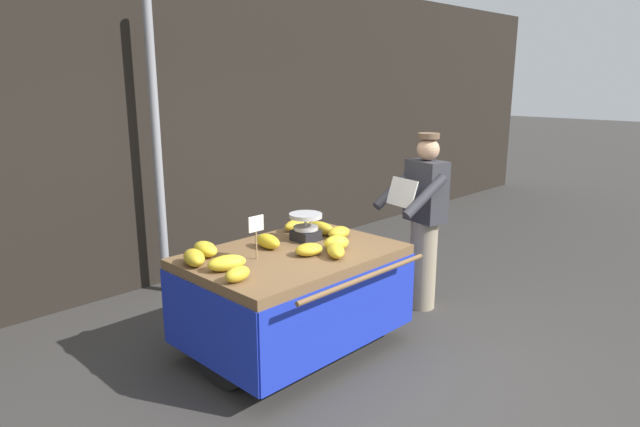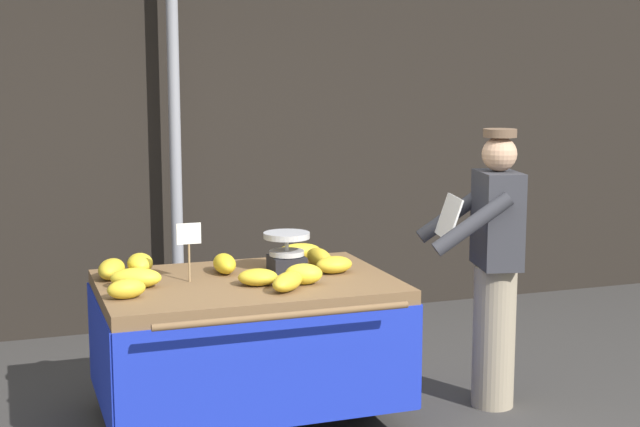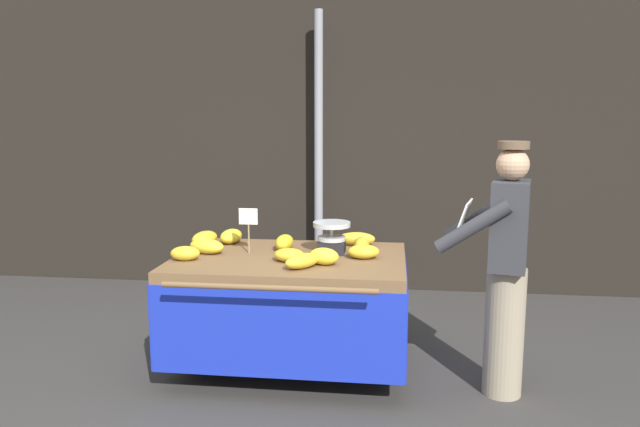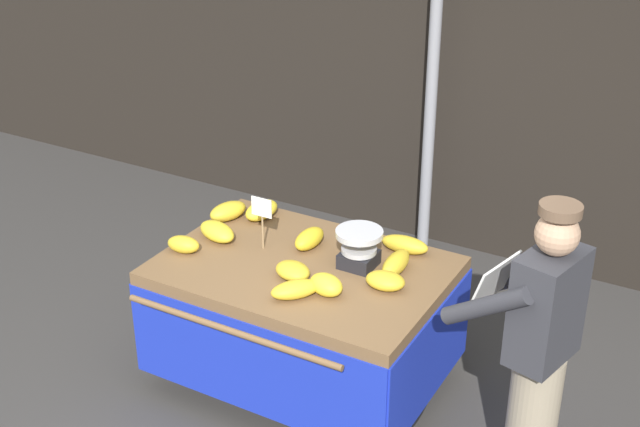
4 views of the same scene
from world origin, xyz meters
The scene contains 18 objects.
ground_plane centered at (0.00, 0.00, 0.00)m, with size 60.00×60.00×0.00m, color #383533.
back_wall centered at (0.00, 3.02, 1.71)m, with size 16.00×0.24×3.41m, color black.
street_pole centered at (-0.26, 2.66, 1.47)m, with size 0.09×0.09×2.93m, color gray.
banana_cart centered at (-0.23, 0.70, 0.64)m, with size 1.70×1.37×0.86m.
weighing_scale centered at (0.06, 0.85, 0.98)m, with size 0.28×0.28×0.24m.
price_sign centered at (-0.55, 0.76, 1.11)m, with size 0.14×0.01×0.34m.
banana_bunch_0 centered at (0.23, 1.14, 0.91)m, with size 0.12×0.30×0.11m, color gold.
banana_bunch_1 centered at (-0.31, 0.91, 0.92)m, with size 0.13×0.26×0.12m, color gold.
banana_bunch_2 centered at (0.31, 0.69, 0.91)m, with size 0.16×0.23×0.10m, color gold.
banana_bunch_3 centered at (-0.96, 0.98, 0.92)m, with size 0.15×0.27×0.12m, color gold.
banana_bunch_4 centered at (-0.78, 1.10, 0.92)m, with size 0.15×0.27×0.11m, color yellow.
banana_bunch_5 centered at (0.28, 0.89, 0.92)m, with size 0.12×0.30×0.11m, color gold.
banana_bunch_6 centered at (-0.94, 0.48, 0.91)m, with size 0.12×0.21×0.10m, color gold.
banana_bunch_7 centered at (-0.20, 0.54, 0.91)m, with size 0.17×0.22×0.09m, color gold.
banana_bunch_8 centered at (-0.08, 0.37, 0.91)m, with size 0.13×0.29×0.10m, color gold.
banana_bunch_9 centered at (-0.86, 0.71, 0.92)m, with size 0.16×0.28×0.11m, color yellow.
banana_bunch_10 centered at (0.05, 0.48, 0.92)m, with size 0.15×0.21×0.12m, color yellow.
vendor_person centered at (1.26, 0.46, 0.87)m, with size 0.65×0.61×1.71m.
Camera 1 is at (-3.07, -2.38, 2.20)m, focal length 30.89 mm.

